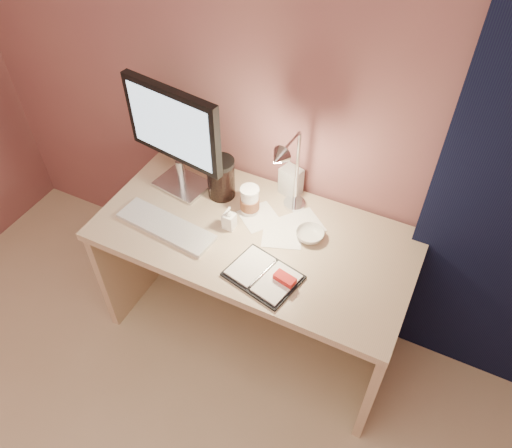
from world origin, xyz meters
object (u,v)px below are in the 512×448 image
at_px(product_box, 291,181).
at_px(desk_lamp, 289,174).
at_px(monitor, 175,131).
at_px(bowl, 310,235).
at_px(desk, 261,255).
at_px(coffee_cup, 250,201).
at_px(planner, 265,275).
at_px(dark_jar, 221,180).
at_px(lotion_bottle, 229,218).
at_px(keyboard, 166,226).

bearing_deg(product_box, desk_lamp, -54.17).
height_order(monitor, bowl, monitor).
bearing_deg(desk, monitor, 173.28).
distance_m(coffee_cup, desk_lamp, 0.27).
relative_size(planner, coffee_cup, 2.29).
xyz_separation_m(coffee_cup, desk_lamp, (0.17, 0.02, 0.21)).
relative_size(desk, dark_jar, 7.78).
bearing_deg(lotion_bottle, monitor, 157.06).
height_order(monitor, dark_jar, monitor).
bearing_deg(monitor, planner, -19.80).
height_order(monitor, product_box, monitor).
bearing_deg(desk_lamp, planner, -76.53).
distance_m(planner, lotion_bottle, 0.32).
relative_size(coffee_cup, bowl, 1.15).
height_order(keyboard, product_box, product_box).
relative_size(keyboard, lotion_bottle, 4.06).
distance_m(keyboard, lotion_bottle, 0.28).
relative_size(desk, bowl, 11.47).
distance_m(bowl, lotion_bottle, 0.36).
xyz_separation_m(coffee_cup, bowl, (0.30, -0.03, -0.05)).
distance_m(coffee_cup, lotion_bottle, 0.13).
xyz_separation_m(bowl, lotion_bottle, (-0.34, -0.10, 0.04)).
relative_size(monitor, lotion_bottle, 4.69).
xyz_separation_m(keyboard, lotion_bottle, (0.25, 0.13, 0.05)).
height_order(dark_jar, desk_lamp, desk_lamp).
height_order(desk, planner, planner).
bearing_deg(keyboard, desk, 36.46).
bearing_deg(dark_jar, monitor, -171.03).
xyz_separation_m(desk, keyboard, (-0.36, -0.22, 0.24)).
xyz_separation_m(desk, coffee_cup, (-0.08, 0.04, 0.29)).
relative_size(monitor, keyboard, 1.15).
bearing_deg(desk_lamp, lotion_bottle, -140.33).
bearing_deg(keyboard, coffee_cup, 47.36).
distance_m(desk, desk_lamp, 0.51).
height_order(lotion_bottle, product_box, product_box).
bearing_deg(bowl, lotion_bottle, -164.36).
xyz_separation_m(planner, desk_lamp, (-0.05, 0.33, 0.26)).
relative_size(keyboard, bowl, 3.78).
relative_size(coffee_cup, dark_jar, 0.78).
height_order(planner, coffee_cup, coffee_cup).
bearing_deg(desk_lamp, keyboard, -144.30).
bearing_deg(desk_lamp, desk, -143.15).
xyz_separation_m(planner, dark_jar, (-0.40, 0.36, 0.08)).
bearing_deg(bowl, product_box, 129.78).
height_order(lotion_bottle, dark_jar, dark_jar).
bearing_deg(product_box, lotion_bottle, -97.44).
relative_size(keyboard, coffee_cup, 3.28).
distance_m(planner, coffee_cup, 0.39).
distance_m(keyboard, planner, 0.51).
distance_m(keyboard, coffee_cup, 0.39).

